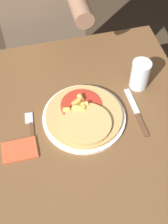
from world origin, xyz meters
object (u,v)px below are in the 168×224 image
plate (84,117)px  knife (137,113)px  pizza (84,116)px  drinking_glass (140,75)px  dining_table (77,150)px  fork (31,130)px  person_diner (41,7)px

plate → knife: (0.19, -0.02, -0.00)m
pizza → drinking_glass: size_ratio=2.32×
dining_table → fork: bearing=160.7°
drinking_glass → knife: bearing=-111.5°
knife → person_diner: person_diner is taller
person_diner → plate: bearing=-85.7°
dining_table → person_diner: bearing=90.6°
fork → drinking_glass: 0.45m
plate → fork: (-0.19, -0.00, -0.00)m
knife → dining_table: bearing=-171.4°
pizza → fork: 0.19m
fork → person_diner: 0.67m
drinking_glass → plate: bearing=-156.5°
dining_table → drinking_glass: bearing=29.7°
plate → person_diner: size_ratio=0.23×
dining_table → plate: size_ratio=3.29×
fork → knife: bearing=-2.6°
drinking_glass → pizza: bearing=-155.5°
drinking_glass → person_diner: 0.62m
dining_table → pizza: 0.15m
plate → pizza: 0.02m
fork → drinking_glass: drinking_glass is taller
pizza → person_diner: person_diner is taller
plate → knife: size_ratio=1.35×
plate → person_diner: person_diner is taller
pizza → fork: (-0.19, 0.00, -0.02)m
pizza → person_diner: 0.66m
dining_table → plate: plate is taller
dining_table → person_diner: (-0.01, 0.71, 0.14)m
knife → drinking_glass: 0.15m
knife → drinking_glass: size_ratio=1.87×
dining_table → drinking_glass: size_ratio=8.32×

